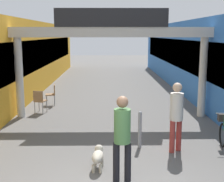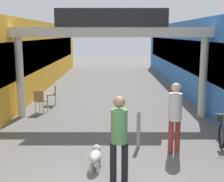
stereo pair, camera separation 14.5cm
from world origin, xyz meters
The scene contains 9 objects.
storefront_left centered at (-5.09, 11.00, 1.83)m, with size 3.00×26.00×3.67m.
storefront_right centered at (5.09, 11.00, 1.83)m, with size 3.00×26.00×3.67m.
arcade_sign_gateway centered at (0.00, 6.32, 2.76)m, with size 7.40×0.47×3.91m.
pedestrian_with_dog centered at (0.16, 1.15, 1.05)m, with size 0.39×0.37×1.82m.
pedestrian_companion centered at (1.63, 2.82, 1.06)m, with size 0.47×0.47×1.83m.
dog_on_leash centered at (-0.36, 1.79, 0.30)m, with size 0.30×0.68×0.49m.
bollard_post_metal centered at (0.73, 3.14, 0.51)m, with size 0.10×0.10×1.00m.
cafe_chair_wood_nearer centered at (-2.77, 6.89, 0.54)m, with size 0.50×0.50×0.89m.
cafe_chair_wood_farther centered at (-2.52, 8.27, 0.54)m, with size 0.45×0.45×0.89m.
Camera 1 is at (-0.13, -4.92, 3.04)m, focal length 50.00 mm.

